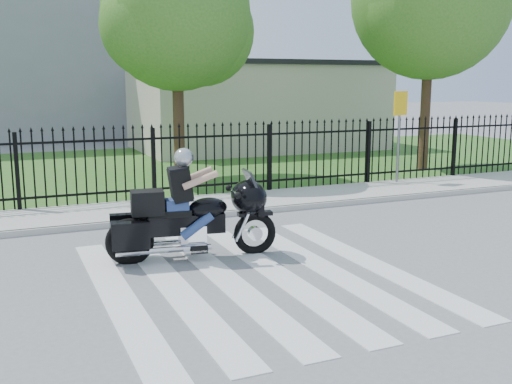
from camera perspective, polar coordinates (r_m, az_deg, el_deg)
name	(u,v)px	position (r m, az deg, el deg)	size (l,w,h in m)	color
ground	(254,278)	(8.95, -0.18, -8.22)	(120.00, 120.00, 0.00)	slate
crosswalk	(254,278)	(8.94, -0.18, -8.18)	(5.00, 5.50, 0.01)	silver
sidewalk	(166,209)	(13.51, -8.59, -1.62)	(40.00, 2.00, 0.12)	#ADAAA3
curb	(178,218)	(12.57, -7.41, -2.50)	(40.00, 0.12, 0.12)	#ADAAA3
grass_strip	(110,169)	(20.27, -13.71, 2.10)	(40.00, 12.00, 0.02)	#2C5D20
iron_fence	(154,166)	(14.32, -9.72, 2.46)	(26.00, 0.04, 1.80)	black
tree_mid	(176,16)	(17.56, -7.61, 16.29)	(4.20, 4.20, 6.78)	#382316
tree_right	(431,0)	(20.50, 16.32, 17.16)	(5.00, 5.00, 7.90)	#382316
building_low	(257,108)	(25.96, 0.07, 8.04)	(10.00, 6.00, 3.50)	#B9B09A
building_low_roof	(257,64)	(25.95, 0.07, 12.13)	(10.20, 6.20, 0.20)	black
motorcycle_rider	(188,213)	(9.77, -6.47, -2.01)	(2.81, 1.15, 1.87)	black
traffic_sign	(400,118)	(16.87, 13.52, 6.91)	(0.53, 0.19, 2.49)	slate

